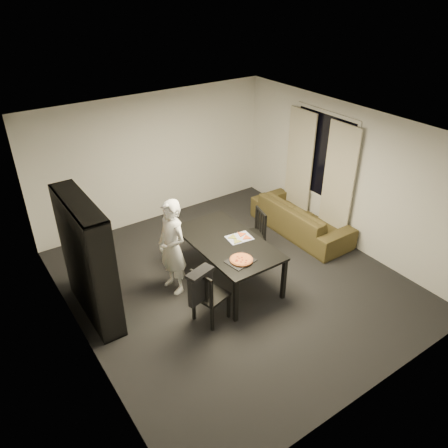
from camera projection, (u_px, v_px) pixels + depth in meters
room at (235, 214)px, 6.70m from camera, size 5.01×5.51×2.61m
window_pane at (323, 156)px, 8.24m from camera, size 0.02×1.40×1.60m
window_frame at (323, 156)px, 8.23m from camera, size 0.03×1.52×1.72m
curtain_left at (338, 184)px, 8.00m from camera, size 0.03×0.70×2.25m
curtain_right at (299, 165)px, 8.74m from camera, size 0.03×0.70×2.25m
bookshelf at (88, 260)px, 6.25m from camera, size 0.35×1.50×1.90m
dining_table at (227, 245)px, 7.04m from camera, size 1.03×1.85×0.77m
chair_left at (207, 293)px, 6.27m from camera, size 0.53×0.53×0.92m
chair_right at (255, 231)px, 7.77m from camera, size 0.52×0.52×0.92m
draped_jacket at (200, 285)px, 6.07m from camera, size 0.44×0.28×0.51m
person at (172, 247)px, 6.80m from camera, size 0.46×0.63×1.61m
baking_tray at (240, 261)px, 6.53m from camera, size 0.44×0.38×0.01m
pepperoni_pizza at (241, 260)px, 6.52m from camera, size 0.35×0.35×0.03m
kitchen_towel at (239, 238)px, 7.09m from camera, size 0.43×0.35×0.01m
pizza_slices at (239, 238)px, 7.08m from camera, size 0.47×0.44×0.01m
sofa at (301, 218)px, 8.59m from camera, size 0.85×2.17×0.63m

